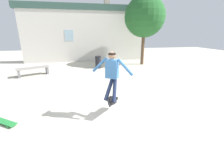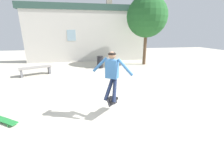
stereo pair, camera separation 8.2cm
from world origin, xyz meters
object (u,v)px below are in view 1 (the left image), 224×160
tree_right (145,17)px  park_bench (33,69)px  trash_bin (98,62)px  skateboard_resting (4,122)px  skateboard_flipping (112,101)px  skater (112,72)px

tree_right → park_bench: (-7.75, -1.98, -3.24)m
trash_bin → skateboard_resting: size_ratio=1.04×
trash_bin → skateboard_flipping: size_ratio=1.04×
skater → park_bench: bearing=69.6°
skateboard_flipping → trash_bin: bearing=25.4°
park_bench → trash_bin: trash_bin is taller
tree_right → skateboard_resting: (-7.09, -7.28, -3.55)m
tree_right → skater: size_ratio=3.49×
trash_bin → skateboard_resting: trash_bin is taller
tree_right → skater: 8.71m
trash_bin → skater: (-0.30, -6.70, 0.95)m
trash_bin → skateboard_resting: bearing=-117.4°
park_bench → skateboard_resting: (0.66, -5.30, -0.31)m
park_bench → skateboard_resting: size_ratio=2.20×
skateboard_flipping → skater: bearing=-167.6°
trash_bin → skateboard_flipping: bearing=-92.4°
skater → skateboard_flipping: 0.97m
park_bench → skateboard_resting: bearing=-106.4°
skateboard_flipping → skateboard_resting: (-3.13, 0.04, -0.37)m
park_bench → tree_right: bearing=-9.1°
skater → trash_bin: bearing=32.4°
park_bench → skateboard_flipping: skateboard_flipping is taller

